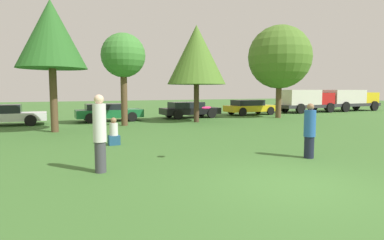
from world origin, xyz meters
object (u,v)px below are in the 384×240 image
(delivery_truck_red, at_px, (305,100))
(person_catcher, at_px, (310,131))
(tree_4, at_px, (280,57))
(tree_1, at_px, (51,35))
(parked_car_white, at_px, (2,115))
(tree_2, at_px, (123,56))
(parked_car_black, at_px, (189,109))
(person_thrower, at_px, (100,133))
(parked_car_green, at_px, (108,112))
(delivery_truck_yellow, at_px, (349,99))
(bystander_sitting, at_px, (114,134))
(tree_3, at_px, (196,55))
(parked_car_yellow, at_px, (250,107))
(frisbee, at_px, (206,108))

(delivery_truck_red, bearing_deg, person_catcher, -134.25)
(tree_4, bearing_deg, tree_1, -174.20)
(parked_car_white, distance_m, delivery_truck_red, 24.54)
(tree_2, relative_size, delivery_truck_red, 0.91)
(person_catcher, bearing_deg, tree_2, -66.19)
(tree_2, distance_m, parked_car_black, 7.30)
(tree_1, bearing_deg, person_thrower, -85.94)
(parked_car_green, xyz_separation_m, delivery_truck_yellow, (24.25, 0.34, 0.59))
(parked_car_green, relative_size, delivery_truck_red, 0.74)
(person_catcher, bearing_deg, tree_1, -46.47)
(tree_4, distance_m, delivery_truck_yellow, 12.92)
(bystander_sitting, height_order, parked_car_black, parked_car_black)
(tree_3, bearing_deg, tree_1, -171.01)
(bystander_sitting, xyz_separation_m, tree_1, (-1.82, 5.05, 4.31))
(parked_car_green, distance_m, delivery_truck_yellow, 24.26)
(bystander_sitting, height_order, tree_3, tree_3)
(delivery_truck_red, relative_size, delivery_truck_yellow, 0.87)
(parked_car_white, relative_size, parked_car_black, 1.04)
(parked_car_green, bearing_deg, person_catcher, -76.43)
(parked_car_white, bearing_deg, parked_car_black, 1.25)
(parked_car_yellow, bearing_deg, parked_car_black, -174.57)
(parked_car_green, bearing_deg, bystander_sitting, -98.76)
(frisbee, bearing_deg, delivery_truck_red, 37.48)
(frisbee, distance_m, tree_1, 10.29)
(parked_car_black, bearing_deg, parked_car_white, -178.75)
(tree_2, relative_size, parked_car_black, 1.21)
(parked_car_white, relative_size, parked_car_yellow, 1.01)
(tree_2, height_order, parked_car_black, tree_2)
(parked_car_green, bearing_deg, parked_car_white, -179.23)
(bystander_sitting, bearing_deg, tree_2, 72.55)
(person_catcher, relative_size, tree_3, 0.27)
(delivery_truck_red, height_order, delivery_truck_yellow, same)
(parked_car_white, bearing_deg, tree_1, -58.20)
(tree_1, distance_m, parked_car_yellow, 16.74)
(parked_car_green, distance_m, parked_car_black, 6.03)
(delivery_truck_yellow, bearing_deg, person_thrower, -151.85)
(person_thrower, bearing_deg, tree_3, 62.42)
(tree_1, relative_size, parked_car_black, 1.45)
(tree_4, relative_size, delivery_truck_red, 1.17)
(person_catcher, distance_m, parked_car_yellow, 17.34)
(tree_4, bearing_deg, delivery_truck_red, 28.28)
(person_catcher, bearing_deg, parked_car_black, -91.29)
(delivery_truck_yellow, bearing_deg, parked_car_green, -177.88)
(tree_4, relative_size, delivery_truck_yellow, 1.02)
(parked_car_yellow, bearing_deg, tree_4, -85.43)
(parked_car_white, xyz_separation_m, parked_car_green, (6.14, -0.06, -0.02))
(parked_car_green, bearing_deg, tree_4, -11.74)
(tree_1, distance_m, parked_car_white, 6.61)
(tree_4, bearing_deg, person_thrower, -144.94)
(tree_4, xyz_separation_m, delivery_truck_yellow, (12.08, 3.16, -3.31))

